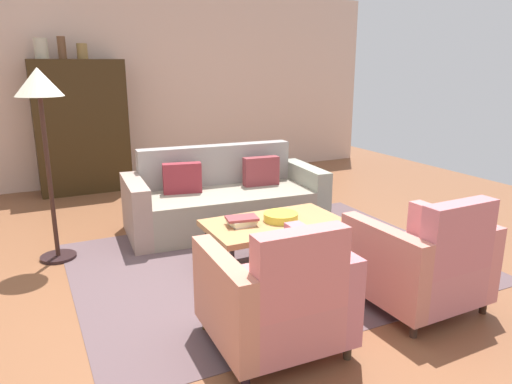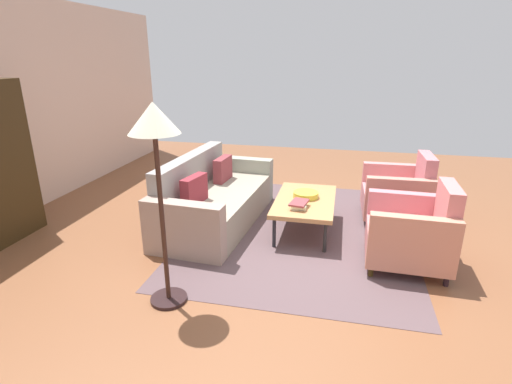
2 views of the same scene
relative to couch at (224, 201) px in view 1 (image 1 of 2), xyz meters
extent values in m
plane|color=brown|center=(-0.55, -1.24, -0.29)|extent=(10.11, 10.11, 0.00)
cube|color=beige|center=(-0.55, 2.62, 1.11)|extent=(8.42, 0.12, 2.80)
cube|color=#5B464A|center=(-0.01, -1.14, -0.28)|extent=(3.40, 2.60, 0.01)
cube|color=gray|center=(-0.01, -0.09, -0.08)|extent=(1.80, 1.03, 0.42)
cube|color=gray|center=(0.02, 0.27, 0.14)|extent=(1.75, 0.31, 0.86)
cube|color=gray|center=(0.95, -0.16, 0.02)|extent=(0.25, 0.91, 0.62)
cube|color=gray|center=(-0.96, -0.02, 0.02)|extent=(0.25, 0.91, 0.62)
cube|color=brown|center=(0.45, -0.02, 0.29)|extent=(0.41, 0.15, 0.32)
cube|color=maroon|center=(-0.45, 0.05, 0.29)|extent=(0.42, 0.20, 0.32)
cylinder|color=black|center=(-0.54, -0.91, -0.11)|extent=(0.04, 0.04, 0.36)
cylinder|color=black|center=(0.52, -0.91, -0.11)|extent=(0.04, 0.04, 0.36)
cylinder|color=#272625|center=(-0.54, -1.47, -0.11)|extent=(0.04, 0.04, 0.36)
cylinder|color=black|center=(0.52, -1.47, -0.11)|extent=(0.04, 0.04, 0.36)
cube|color=#B8824F|center=(-0.01, -1.19, 0.09)|extent=(1.20, 0.70, 0.05)
cylinder|color=#392B0F|center=(-0.94, -1.94, -0.24)|extent=(0.05, 0.05, 0.10)
cylinder|color=#38231E|center=(-0.26, -1.96, -0.24)|extent=(0.05, 0.05, 0.10)
cylinder|color=black|center=(-0.96, -2.62, -0.24)|extent=(0.05, 0.05, 0.10)
cylinder|color=#3B2C1D|center=(-0.28, -2.64, -0.24)|extent=(0.05, 0.05, 0.10)
cube|color=#CB7575|center=(-0.61, -2.29, -0.04)|extent=(0.58, 0.82, 0.30)
cube|color=#D17473|center=(-0.62, -2.62, 0.20)|extent=(0.56, 0.16, 0.78)
cube|color=tan|center=(-0.95, -2.28, 0.09)|extent=(0.14, 0.80, 0.56)
cube|color=#C57179|center=(-0.27, -2.30, 0.09)|extent=(0.14, 0.80, 0.56)
cylinder|color=black|center=(0.25, -1.95, -0.24)|extent=(0.05, 0.05, 0.10)
cylinder|color=#3B2011|center=(0.93, -1.94, -0.24)|extent=(0.05, 0.05, 0.10)
cylinder|color=#3A261C|center=(0.26, -2.63, -0.24)|extent=(0.05, 0.05, 0.10)
cylinder|color=#321D13|center=(0.94, -2.62, -0.24)|extent=(0.05, 0.05, 0.10)
cube|color=#C47479|center=(0.59, -2.29, -0.04)|extent=(0.58, 0.81, 0.30)
cube|color=#C47077|center=(0.60, -2.62, 0.20)|extent=(0.56, 0.15, 0.78)
cube|color=tan|center=(0.25, -2.29, 0.09)|extent=(0.14, 0.80, 0.56)
cube|color=#CD7978|center=(0.93, -2.28, 0.09)|extent=(0.14, 0.80, 0.56)
cylinder|color=gold|center=(0.06, -1.19, 0.15)|extent=(0.30, 0.30, 0.07)
cube|color=beige|center=(-0.30, -1.15, 0.13)|extent=(0.21, 0.18, 0.02)
cube|color=beige|center=(-0.30, -1.15, 0.15)|extent=(0.23, 0.18, 0.03)
cube|color=brown|center=(-0.30, -1.15, 0.18)|extent=(0.29, 0.22, 0.02)
cube|color=#32220F|center=(-1.16, 2.27, 0.61)|extent=(1.20, 0.50, 1.80)
cube|color=black|center=(-1.46, 2.52, 0.61)|extent=(0.56, 0.01, 1.51)
cube|color=black|center=(-0.86, 2.52, 0.61)|extent=(0.56, 0.01, 1.51)
cylinder|color=#B5AA90|center=(-1.56, 2.27, 1.64)|extent=(0.17, 0.17, 0.26)
cylinder|color=brown|center=(-1.31, 2.27, 1.65)|extent=(0.11, 0.11, 0.29)
cylinder|color=olive|center=(-1.06, 2.27, 1.61)|extent=(0.14, 0.14, 0.20)
cylinder|color=black|center=(-1.74, -0.18, -0.27)|extent=(0.32, 0.32, 0.03)
cylinder|color=#361F17|center=(-1.74, -0.18, 0.47)|extent=(0.04, 0.04, 1.45)
cone|color=beige|center=(-1.74, -0.18, 1.31)|extent=(0.40, 0.40, 0.24)
camera|label=1|loc=(-1.92, -4.70, 1.47)|focal=33.62mm
camera|label=2|loc=(-4.46, -1.58, 1.76)|focal=27.63mm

